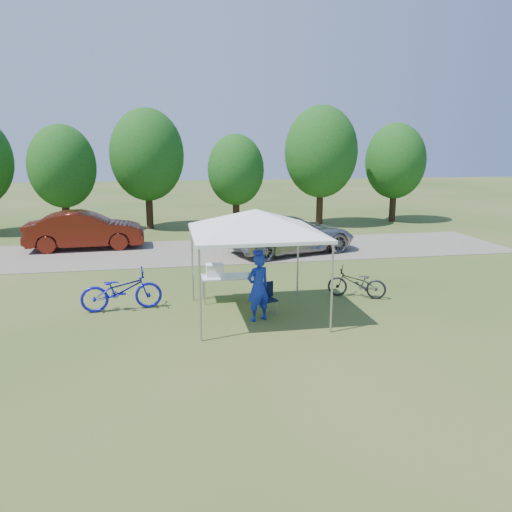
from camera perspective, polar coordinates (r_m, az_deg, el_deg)
The scene contains 13 objects.
ground at distance 12.87m, azimuth -0.05°, elevation -6.75°, with size 100.00×100.00×0.00m, color #2D5119.
gravel_strip at distance 20.52m, azimuth -4.02°, elevation 0.60°, with size 24.00×5.00×0.02m, color gray.
canopy at distance 12.25m, azimuth -0.05°, elevation 5.04°, with size 4.53×4.53×3.00m.
treeline at distance 26.08m, azimuth -6.30°, elevation 10.92°, with size 24.89×4.28×6.30m.
folding_table at distance 13.92m, azimuth -2.72°, elevation -2.44°, with size 1.70×0.71×0.70m.
folding_chair at distance 12.89m, azimuth 1.24°, elevation -4.53°, with size 0.52×0.54×0.80m.
cooler at distance 13.81m, azimuth -4.73°, elevation -1.63°, with size 0.49×0.34×0.36m.
ice_cream_cup at distance 13.92m, azimuth -0.79°, elevation -2.09°, with size 0.09×0.09×0.07m, color gold.
cyclist at distance 12.24m, azimuth 0.24°, elevation -3.61°, with size 0.62×0.40×1.69m, color #142AA8.
bike_blue at distance 13.55m, azimuth -15.11°, elevation -3.77°, with size 0.72×2.08×1.09m, color #1514B1.
bike_dark at distance 14.47m, azimuth 11.44°, elevation -3.02°, with size 0.57×1.65×0.87m, color black.
minivan at distance 20.16m, azimuth 4.13°, elevation 2.52°, with size 2.42×5.24×1.46m, color #9F9F9B.
sedan at distance 21.91m, azimuth -18.93°, elevation 2.82°, with size 1.65×4.73×1.56m, color #56170E.
Camera 1 is at (-2.16, -11.95, 4.26)m, focal length 35.00 mm.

